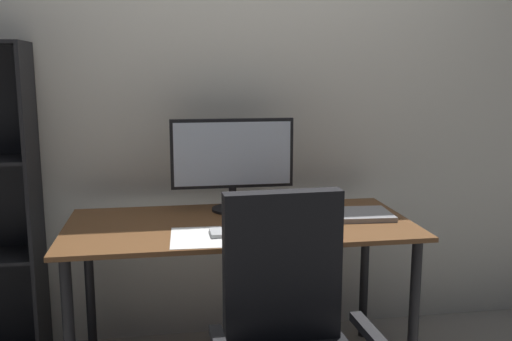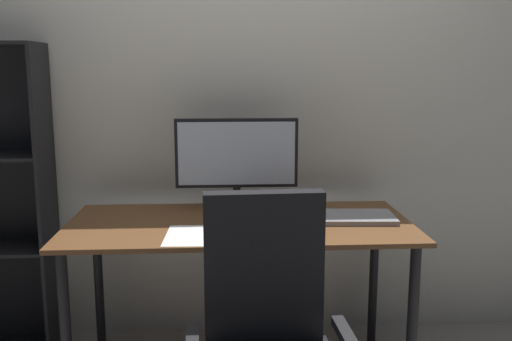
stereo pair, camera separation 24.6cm
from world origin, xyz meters
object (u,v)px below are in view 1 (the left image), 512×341
at_px(desk, 240,241).
at_px(monitor, 232,158).
at_px(laptop, 355,215).
at_px(coffee_mug, 268,210).
at_px(keyboard, 244,232).
at_px(mouse, 303,227).

xyz_separation_m(desk, monitor, (-0.01, 0.22, 0.34)).
bearing_deg(laptop, coffee_mug, -174.43).
height_order(desk, coffee_mug, coffee_mug).
bearing_deg(monitor, laptop, -21.31).
bearing_deg(desk, keyboard, -91.57).
xyz_separation_m(desk, keyboard, (-0.00, -0.18, 0.09)).
height_order(mouse, laptop, mouse).
relative_size(desk, mouse, 15.77).
bearing_deg(mouse, keyboard, -168.78).
relative_size(monitor, keyboard, 2.00).
xyz_separation_m(desk, mouse, (0.24, -0.17, 0.10)).
bearing_deg(monitor, keyboard, -89.94).
distance_m(desk, keyboard, 0.20).
bearing_deg(desk, monitor, 91.42).
height_order(keyboard, laptop, laptop).
height_order(desk, keyboard, keyboard).
relative_size(monitor, mouse, 6.03).
height_order(desk, laptop, laptop).
height_order(desk, monitor, monitor).
xyz_separation_m(coffee_mug, laptop, (0.41, 0.02, -0.04)).
bearing_deg(coffee_mug, desk, 175.70).
relative_size(coffee_mug, laptop, 0.32).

